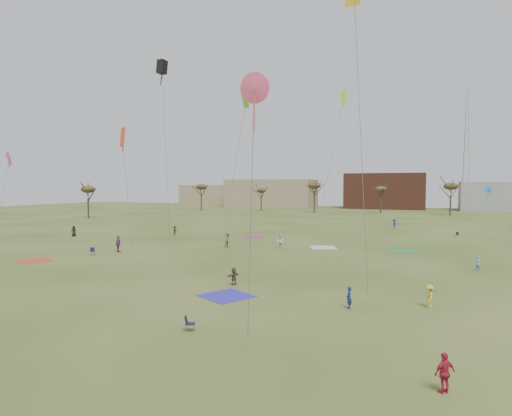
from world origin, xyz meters
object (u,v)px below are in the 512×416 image
at_px(camp_chair_center, 190,327).
at_px(camp_chair_right, 456,236).
at_px(spectator_fore_a, 445,373).
at_px(camp_chair_left, 93,253).
at_px(radio_tower, 466,151).
at_px(flyer_near_right, 349,298).

bearing_deg(camp_chair_center, camp_chair_right, -40.49).
relative_size(spectator_fore_a, camp_chair_left, 1.86).
bearing_deg(camp_chair_center, camp_chair_left, 29.62).
height_order(camp_chair_right, radio_tower, radio_tower).
bearing_deg(spectator_fore_a, camp_chair_right, -136.22).
xyz_separation_m(flyer_near_right, camp_chair_center, (-7.50, -7.61, -0.47)).
bearing_deg(spectator_fore_a, camp_chair_center, -53.19).
distance_m(camp_chair_center, camp_chair_right, 54.29).
distance_m(spectator_fore_a, camp_chair_right, 54.31).
xyz_separation_m(camp_chair_left, camp_chair_right, (40.21, 33.45, 0.00)).
relative_size(flyer_near_right, camp_chair_right, 1.69).
bearing_deg(camp_chair_right, radio_tower, 128.71).
bearing_deg(camp_chair_right, spectator_fore_a, -50.14).
distance_m(spectator_fore_a, radio_tower, 141.67).
bearing_deg(camp_chair_center, radio_tower, -32.70).
distance_m(spectator_fore_a, camp_chair_left, 41.96).
xyz_separation_m(flyer_near_right, spectator_fore_a, (5.35, -10.08, 0.07)).
bearing_deg(radio_tower, camp_chair_center, -99.98).
distance_m(flyer_near_right, camp_chair_left, 32.90).
bearing_deg(flyer_near_right, radio_tower, 153.09).
bearing_deg(flyer_near_right, camp_chair_right, 148.78).
xyz_separation_m(spectator_fore_a, radio_tower, (11.36, 140.00, 18.40)).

